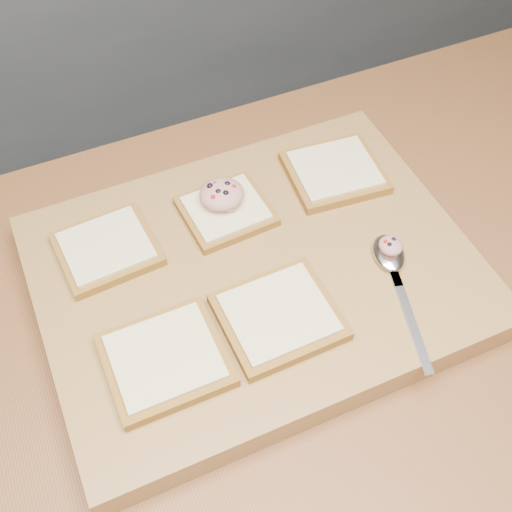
{
  "coord_description": "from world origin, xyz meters",
  "views": [
    {
      "loc": [
        -0.27,
        -0.36,
        1.58
      ],
      "look_at": [
        -0.08,
        0.07,
        0.96
      ],
      "focal_mm": 45.0,
      "sensor_mm": 36.0,
      "label": 1
    }
  ],
  "objects_px": {
    "bread_far_center": "(226,211)",
    "tuna_salad_dollop": "(222,194)",
    "spoon": "(392,262)",
    "cutting_board": "(256,275)"
  },
  "relations": [
    {
      "from": "bread_far_center",
      "to": "tuna_salad_dollop",
      "type": "distance_m",
      "value": 0.02
    },
    {
      "from": "spoon",
      "to": "cutting_board",
      "type": "bearing_deg",
      "value": 156.15
    },
    {
      "from": "tuna_salad_dollop",
      "to": "spoon",
      "type": "xyz_separation_m",
      "value": [
        0.16,
        -0.17,
        -0.02
      ]
    },
    {
      "from": "tuna_salad_dollop",
      "to": "spoon",
      "type": "distance_m",
      "value": 0.23
    },
    {
      "from": "tuna_salad_dollop",
      "to": "bread_far_center",
      "type": "bearing_deg",
      "value": -86.71
    },
    {
      "from": "bread_far_center",
      "to": "spoon",
      "type": "bearing_deg",
      "value": -45.82
    },
    {
      "from": "cutting_board",
      "to": "tuna_salad_dollop",
      "type": "relative_size",
      "value": 9.03
    },
    {
      "from": "cutting_board",
      "to": "spoon",
      "type": "height_order",
      "value": "spoon"
    },
    {
      "from": "cutting_board",
      "to": "bread_far_center",
      "type": "bearing_deg",
      "value": 91.34
    },
    {
      "from": "bread_far_center",
      "to": "spoon",
      "type": "distance_m",
      "value": 0.22
    }
  ]
}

